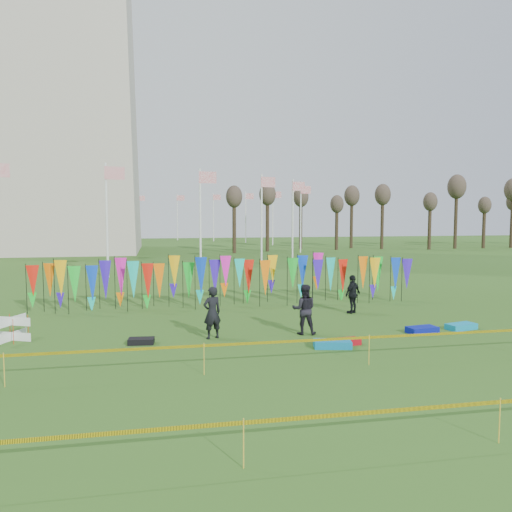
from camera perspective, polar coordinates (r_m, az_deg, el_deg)
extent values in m
plane|color=#2D5217|center=(16.24, 0.76, -11.01)|extent=(160.00, 160.00, 0.00)
cylinder|color=white|center=(65.60, 4.16, 4.37)|extent=(0.16, 0.16, 8.00)
plane|color=#B31320|center=(65.82, 4.69, 7.24)|extent=(1.40, 0.00, 1.40)
cylinder|color=white|center=(72.39, 1.92, 4.41)|extent=(0.16, 0.16, 8.00)
plane|color=#B31320|center=(72.59, 2.40, 7.02)|extent=(1.40, 0.00, 1.40)
cylinder|color=white|center=(78.46, -1.19, 4.44)|extent=(0.16, 0.16, 8.00)
plane|color=#B31320|center=(78.62, -0.76, 6.84)|extent=(1.40, 0.00, 1.40)
cylinder|color=white|center=(83.58, -4.89, 4.44)|extent=(0.16, 0.16, 8.00)
plane|color=#B31320|center=(83.70, -4.49, 6.70)|extent=(1.40, 0.00, 1.40)
cylinder|color=white|center=(87.61, -8.99, 4.41)|extent=(0.16, 0.16, 8.00)
plane|color=#B31320|center=(87.68, -8.62, 6.57)|extent=(1.40, 0.00, 1.40)
cylinder|color=white|center=(90.42, -13.34, 4.35)|extent=(0.16, 0.16, 8.00)
plane|color=#B31320|center=(90.44, -13.00, 6.45)|extent=(1.40, 0.00, 1.40)
cylinder|color=white|center=(91.94, -17.85, 4.26)|extent=(0.16, 0.16, 8.00)
plane|color=#B31320|center=(91.91, -17.53, 6.32)|extent=(1.40, 0.00, 1.40)
cylinder|color=white|center=(92.13, -22.41, 4.13)|extent=(0.16, 0.16, 8.00)
plane|color=#B31320|center=(92.06, -22.11, 6.19)|extent=(1.40, 0.00, 1.40)
cylinder|color=white|center=(90.99, -26.94, 3.97)|extent=(0.16, 0.16, 8.00)
plane|color=#B31320|center=(90.88, -26.65, 6.06)|extent=(1.40, 0.00, 1.40)
cylinder|color=white|center=(36.43, -16.68, 3.90)|extent=(0.16, 0.16, 8.00)
plane|color=#B31320|center=(36.49, -15.86, 9.10)|extent=(1.40, 0.00, 1.40)
cylinder|color=white|center=(39.18, -6.38, 4.11)|extent=(0.16, 0.16, 8.00)
plane|color=#B31320|center=(39.34, -5.54, 8.93)|extent=(1.40, 0.00, 1.40)
cylinder|color=white|center=(44.42, 0.64, 4.21)|extent=(0.16, 0.16, 8.00)
plane|color=#B31320|center=(44.64, 1.41, 8.45)|extent=(1.40, 0.00, 1.40)
cylinder|color=white|center=(51.10, 4.22, 4.27)|extent=(0.16, 0.16, 8.00)
plane|color=#B31320|center=(51.34, 4.90, 7.95)|extent=(1.40, 0.00, 1.40)
cylinder|color=white|center=(58.36, 5.13, 4.32)|extent=(0.16, 0.16, 8.00)
plane|color=#B31320|center=(58.60, 5.72, 7.54)|extent=(1.40, 0.00, 1.40)
cylinder|color=black|center=(24.62, -24.60, -3.30)|extent=(0.03, 0.03, 2.30)
cone|color=red|center=(24.52, -23.99, -2.68)|extent=(0.64, 0.64, 1.60)
cylinder|color=black|center=(24.48, -23.19, -3.30)|extent=(0.03, 0.03, 2.30)
cone|color=orange|center=(24.39, -22.57, -2.67)|extent=(0.64, 0.64, 1.60)
cylinder|color=black|center=(24.36, -21.76, -3.29)|extent=(0.03, 0.03, 2.30)
cone|color=#FFB30D|center=(24.27, -21.13, -2.66)|extent=(0.64, 0.64, 1.60)
cylinder|color=black|center=(24.25, -20.32, -3.28)|extent=(0.03, 0.03, 2.30)
cone|color=green|center=(24.17, -19.68, -2.65)|extent=(0.64, 0.64, 1.60)
cylinder|color=black|center=(24.16, -18.86, -3.27)|extent=(0.03, 0.03, 2.30)
cone|color=blue|center=(24.09, -18.22, -2.63)|extent=(0.64, 0.64, 1.60)
cylinder|color=black|center=(24.08, -17.40, -3.26)|extent=(0.03, 0.03, 2.30)
cone|color=#3716C8|center=(24.02, -16.75, -2.62)|extent=(0.64, 0.64, 1.60)
cylinder|color=black|center=(24.02, -15.92, -3.24)|extent=(0.03, 0.03, 2.30)
cone|color=#FA1BBA|center=(23.96, -15.27, -2.60)|extent=(0.64, 0.64, 1.60)
cylinder|color=black|center=(23.97, -14.44, -3.23)|extent=(0.03, 0.03, 2.30)
cone|color=#0DC6B2|center=(23.92, -13.79, -2.58)|extent=(0.64, 0.64, 1.60)
cylinder|color=black|center=(23.94, -12.96, -3.21)|extent=(0.03, 0.03, 2.30)
cone|color=red|center=(23.90, -12.30, -2.56)|extent=(0.64, 0.64, 1.60)
cylinder|color=black|center=(23.93, -11.47, -3.19)|extent=(0.03, 0.03, 2.30)
cone|color=orange|center=(23.89, -10.81, -2.54)|extent=(0.64, 0.64, 1.60)
cylinder|color=black|center=(23.93, -9.98, -3.16)|extent=(0.03, 0.03, 2.30)
cone|color=#FFB30D|center=(23.90, -9.32, -2.51)|extent=(0.64, 0.64, 1.60)
cylinder|color=black|center=(23.95, -8.49, -3.14)|extent=(0.03, 0.03, 2.30)
cone|color=green|center=(23.93, -7.83, -2.48)|extent=(0.64, 0.64, 1.60)
cylinder|color=black|center=(23.99, -7.01, -3.11)|extent=(0.03, 0.03, 2.30)
cone|color=blue|center=(23.97, -6.35, -2.46)|extent=(0.64, 0.64, 1.60)
cylinder|color=black|center=(24.04, -5.53, -3.08)|extent=(0.03, 0.03, 2.30)
cone|color=#3716C8|center=(24.03, -4.87, -2.43)|extent=(0.64, 0.64, 1.60)
cylinder|color=black|center=(24.10, -4.06, -3.05)|extent=(0.03, 0.03, 2.30)
cone|color=#FA1BBA|center=(24.10, -3.40, -2.40)|extent=(0.64, 0.64, 1.60)
cylinder|color=black|center=(24.19, -2.60, -3.01)|extent=(0.03, 0.03, 2.30)
cone|color=#0DC6B2|center=(24.19, -1.95, -2.36)|extent=(0.64, 0.64, 1.60)
cylinder|color=black|center=(24.28, -1.15, -2.98)|extent=(0.03, 0.03, 2.30)
cone|color=red|center=(24.30, -0.50, -2.33)|extent=(0.64, 0.64, 1.60)
cylinder|color=black|center=(24.40, 0.29, -2.94)|extent=(0.03, 0.03, 2.30)
cone|color=orange|center=(24.42, 0.93, -2.30)|extent=(0.64, 0.64, 1.60)
cylinder|color=black|center=(24.53, 1.71, -2.90)|extent=(0.03, 0.03, 2.30)
cone|color=#FFB30D|center=(24.55, 2.35, -2.26)|extent=(0.64, 0.64, 1.60)
cylinder|color=black|center=(24.67, 3.12, -2.86)|extent=(0.03, 0.03, 2.30)
cone|color=green|center=(24.70, 3.75, -2.22)|extent=(0.64, 0.64, 1.60)
cylinder|color=black|center=(24.83, 4.51, -2.82)|extent=(0.03, 0.03, 2.30)
cone|color=blue|center=(24.87, 5.14, -2.19)|extent=(0.64, 0.64, 1.60)
cylinder|color=black|center=(25.00, 5.88, -2.78)|extent=(0.03, 0.03, 2.30)
cone|color=#3716C8|center=(25.05, 6.50, -2.15)|extent=(0.64, 0.64, 1.60)
cylinder|color=black|center=(25.19, 7.23, -2.74)|extent=(0.03, 0.03, 2.30)
cone|color=#FA1BBA|center=(25.24, 7.85, -2.11)|extent=(0.64, 0.64, 1.60)
cylinder|color=black|center=(25.39, 8.57, -2.69)|extent=(0.03, 0.03, 2.30)
cone|color=#0DC6B2|center=(25.45, 9.17, -2.07)|extent=(0.64, 0.64, 1.60)
cylinder|color=black|center=(25.60, 9.88, -2.65)|extent=(0.03, 0.03, 2.30)
cone|color=red|center=(25.67, 10.47, -2.03)|extent=(0.64, 0.64, 1.60)
cylinder|color=black|center=(25.83, 11.16, -2.60)|extent=(0.03, 0.03, 2.30)
cone|color=orange|center=(25.90, 11.75, -1.99)|extent=(0.64, 0.64, 1.60)
cylinder|color=black|center=(26.07, 12.43, -2.56)|extent=(0.03, 0.03, 2.30)
cone|color=#FFB30D|center=(26.15, 13.00, -1.95)|extent=(0.64, 0.64, 1.60)
cylinder|color=black|center=(26.32, 13.67, -2.51)|extent=(0.03, 0.03, 2.30)
cone|color=green|center=(26.41, 14.23, -1.91)|extent=(0.64, 0.64, 1.60)
cylinder|color=black|center=(26.59, 14.89, -2.46)|extent=(0.03, 0.03, 2.30)
cone|color=blue|center=(26.68, 15.44, -1.87)|extent=(0.64, 0.64, 1.60)
cylinder|color=black|center=(26.86, 16.08, -2.42)|extent=(0.03, 0.03, 2.30)
cone|color=#3716C8|center=(26.96, 16.62, -1.83)|extent=(0.64, 0.64, 1.60)
cube|color=yellow|center=(14.29, 2.29, -9.81)|extent=(26.00, 0.01, 0.08)
cylinder|color=gold|center=(14.54, -26.29, -11.57)|extent=(0.02, 0.02, 0.90)
cylinder|color=gold|center=(14.08, -5.82, -11.61)|extent=(0.02, 0.02, 0.90)
cylinder|color=gold|center=(15.34, 13.44, -10.35)|extent=(0.02, 0.02, 0.90)
cube|color=yellow|center=(9.54, 9.91, -17.44)|extent=(26.00, 0.01, 0.08)
cylinder|color=gold|center=(9.22, -2.64, -20.70)|extent=(0.02, 0.02, 0.90)
cylinder|color=gold|center=(11.05, 25.24, -16.73)|extent=(0.02, 0.02, 0.90)
cylinder|color=#392C1C|center=(60.02, -2.24, 3.58)|extent=(0.44, 0.44, 6.40)
ellipsoid|color=#44382D|center=(60.05, -2.25, 6.79)|extent=(1.92, 1.92, 2.56)
cylinder|color=#392C1C|center=(60.76, 1.50, 3.60)|extent=(0.44, 0.44, 6.40)
ellipsoid|color=#44382D|center=(60.79, 1.51, 6.76)|extent=(1.92, 1.92, 2.56)
cylinder|color=#392C1C|center=(61.76, 5.13, 3.60)|extent=(0.44, 0.44, 6.40)
ellipsoid|color=#44382D|center=(61.78, 5.16, 6.71)|extent=(1.92, 1.92, 2.56)
cylinder|color=#392C1C|center=(62.99, 8.64, 3.58)|extent=(0.44, 0.44, 6.40)
ellipsoid|color=#44382D|center=(63.01, 8.68, 6.64)|extent=(1.92, 1.92, 2.56)
cylinder|color=#392C1C|center=(64.44, 11.99, 3.56)|extent=(0.44, 0.44, 6.40)
ellipsoid|color=#44382D|center=(64.47, 12.05, 6.55)|extent=(1.92, 1.92, 2.56)
cylinder|color=#392C1C|center=(66.11, 15.19, 3.52)|extent=(0.44, 0.44, 6.40)
ellipsoid|color=#44382D|center=(66.14, 15.26, 6.44)|extent=(1.92, 1.92, 2.56)
cylinder|color=#392C1C|center=(67.97, 18.22, 3.48)|extent=(0.44, 0.44, 6.40)
ellipsoid|color=#44382D|center=(68.00, 18.30, 6.31)|extent=(1.92, 1.92, 2.56)
cylinder|color=#392C1C|center=(70.01, 21.09, 3.43)|extent=(0.44, 0.44, 6.40)
ellipsoid|color=#44382D|center=(70.04, 21.17, 6.18)|extent=(1.92, 1.92, 2.56)
cylinder|color=#392C1C|center=(72.22, 23.78, 3.38)|extent=(0.44, 0.44, 6.40)
ellipsoid|color=#44382D|center=(72.24, 23.87, 6.04)|extent=(1.92, 1.92, 2.56)
cylinder|color=#392C1C|center=(74.57, 26.31, 3.32)|extent=(0.44, 0.44, 6.40)
ellipsoid|color=#44382D|center=(74.59, 26.40, 5.90)|extent=(1.92, 1.92, 2.56)
cylinder|color=red|center=(19.13, -25.35, -7.72)|extent=(0.02, 0.02, 0.87)
cylinder|color=red|center=(20.04, -26.93, -7.23)|extent=(0.02, 0.02, 0.87)
cylinder|color=red|center=(19.85, -24.81, -7.26)|extent=(0.02, 0.02, 0.87)
imported|color=black|center=(17.91, -5.03, -6.46)|extent=(0.81, 0.70, 1.87)
imported|color=black|center=(18.57, 5.52, -6.09)|extent=(1.01, 0.77, 1.86)
imported|color=black|center=(22.79, 10.99, -4.30)|extent=(1.16, 1.04, 1.73)
cube|color=#0B77AE|center=(17.02, 8.73, -9.91)|extent=(1.32, 0.84, 0.25)
cube|color=#09169D|center=(19.82, 18.45, -8.01)|extent=(1.19, 0.74, 0.24)
cube|color=#B00B15|center=(17.47, 10.04, -9.63)|extent=(1.11, 0.60, 0.20)
cube|color=black|center=(17.74, -12.99, -9.45)|extent=(0.91, 0.58, 0.20)
cube|color=#0D8EC2|center=(20.96, 22.39, -7.45)|extent=(1.28, 0.83, 0.23)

